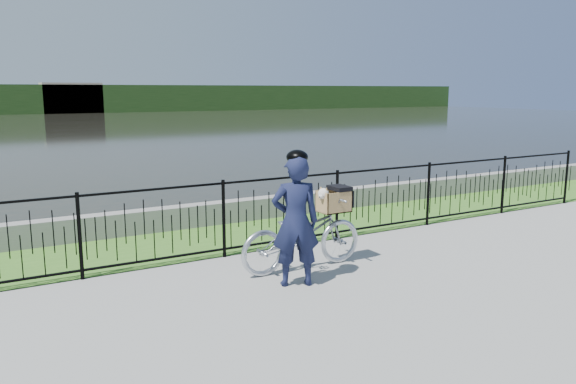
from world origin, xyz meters
TOP-DOWN VIEW (x-y plane):
  - ground at (0.00, 0.00)m, footprint 120.00×120.00m
  - grass_strip at (0.00, 2.60)m, footprint 60.00×2.00m
  - water at (0.00, 33.00)m, footprint 120.00×120.00m
  - quay_wall at (0.00, 3.60)m, footprint 60.00×0.30m
  - fence at (0.00, 1.60)m, footprint 14.00×0.06m
  - far_treeline at (0.00, 60.00)m, footprint 120.00×6.00m
  - far_building_right at (6.00, 58.50)m, footprint 6.00×3.00m
  - bicycle_rig at (-0.28, 0.56)m, footprint 1.84×0.64m
  - cyclist at (-0.70, 0.05)m, footprint 0.70×0.58m

SIDE VIEW (x-z plane):
  - ground at x=0.00m, z-range 0.00..0.00m
  - water at x=0.00m, z-range 0.00..0.00m
  - grass_strip at x=0.00m, z-range 0.00..0.01m
  - quay_wall at x=0.00m, z-range 0.00..0.40m
  - bicycle_rig at x=-0.28m, z-range -0.06..1.06m
  - fence at x=0.00m, z-range 0.00..1.15m
  - cyclist at x=-0.70m, z-range -0.01..1.70m
  - far_treeline at x=0.00m, z-range 0.00..3.00m
  - far_building_right at x=6.00m, z-range 0.00..3.20m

